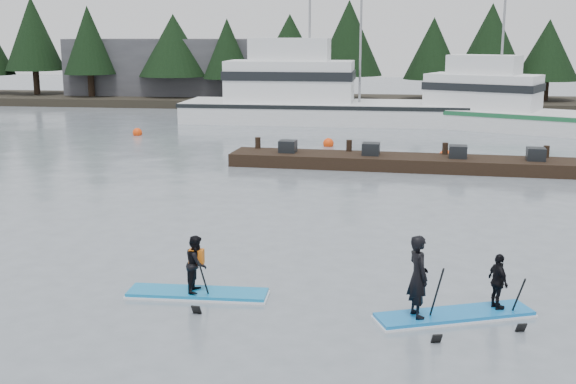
# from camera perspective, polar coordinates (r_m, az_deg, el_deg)

# --- Properties ---
(ground) EXTENTS (160.00, 160.00, 0.00)m
(ground) POSITION_cam_1_polar(r_m,az_deg,el_deg) (14.75, -3.35, -9.18)
(ground) COLOR slate
(ground) RESTS_ON ground
(far_shore) EXTENTS (70.00, 8.00, 0.60)m
(far_shore) POSITION_cam_1_polar(r_m,az_deg,el_deg) (55.73, 5.29, 7.09)
(far_shore) COLOR #2D281E
(far_shore) RESTS_ON ground
(treeline) EXTENTS (60.00, 4.00, 8.00)m
(treeline) POSITION_cam_1_polar(r_m,az_deg,el_deg) (55.76, 5.28, 6.78)
(treeline) COLOR black
(treeline) RESTS_ON ground
(waterfront_building) EXTENTS (18.00, 6.00, 5.00)m
(waterfront_building) POSITION_cam_1_polar(r_m,az_deg,el_deg) (59.90, -8.25, 9.49)
(waterfront_building) COLOR #4C4C51
(waterfront_building) RESTS_ON ground
(fishing_boat_large) EXTENTS (17.36, 4.89, 9.82)m
(fishing_boat_large) POSITION_cam_1_polar(r_m,az_deg,el_deg) (45.39, 2.09, 6.49)
(fishing_boat_large) COLOR white
(fishing_boat_large) RESTS_ON ground
(fishing_boat_medium) EXTENTS (14.45, 9.29, 8.41)m
(fishing_boat_medium) POSITION_cam_1_polar(r_m,az_deg,el_deg) (43.89, 16.62, 5.59)
(fishing_boat_medium) COLOR white
(fishing_boat_medium) RESTS_ON ground
(floating_dock) EXTENTS (15.73, 3.01, 0.52)m
(floating_dock) POSITION_cam_1_polar(r_m,az_deg,el_deg) (29.93, 10.36, 2.28)
(floating_dock) COLOR black
(floating_dock) RESTS_ON ground
(buoy_d) EXTENTS (0.62, 0.62, 0.62)m
(buoy_d) POSITION_cam_1_polar(r_m,az_deg,el_deg) (32.17, 12.33, 2.43)
(buoy_d) COLOR #F5410C
(buoy_d) RESTS_ON ground
(buoy_b) EXTENTS (0.52, 0.52, 0.52)m
(buoy_b) POSITION_cam_1_polar(r_m,az_deg,el_deg) (35.56, 3.21, 3.63)
(buoy_b) COLOR #F5410C
(buoy_b) RESTS_ON ground
(buoy_a) EXTENTS (0.52, 0.52, 0.52)m
(buoy_a) POSITION_cam_1_polar(r_m,az_deg,el_deg) (40.23, -11.80, 4.41)
(buoy_a) COLOR #F5410C
(buoy_a) RESTS_ON ground
(paddleboard_solo) EXTENTS (2.96, 1.05, 1.80)m
(paddleboard_solo) POSITION_cam_1_polar(r_m,az_deg,el_deg) (15.36, -7.20, -6.55)
(paddleboard_solo) COLOR #137BB9
(paddleboard_solo) RESTS_ON ground
(paddleboard_duo) EXTENTS (3.17, 1.84, 2.24)m
(paddleboard_duo) POSITION_cam_1_polar(r_m,az_deg,el_deg) (14.38, 12.64, -7.54)
(paddleboard_duo) COLOR #146FBB
(paddleboard_duo) RESTS_ON ground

